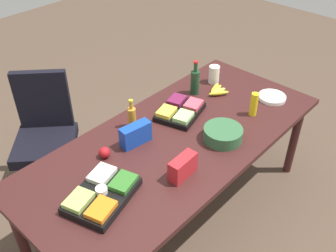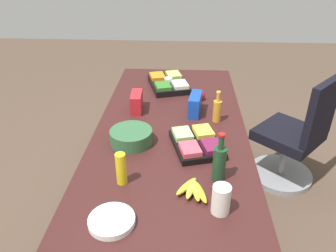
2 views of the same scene
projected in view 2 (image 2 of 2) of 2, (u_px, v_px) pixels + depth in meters
The scene contains 15 objects.
ground_plane at pixel (170, 209), 2.70m from camera, with size 10.00×10.00×0.00m, color brown.
conference_table at pixel (171, 136), 2.35m from camera, with size 2.32×1.04×0.77m.
office_chair at pixel (293, 143), 2.84m from camera, with size 0.68×0.68×1.01m.
paper_plate_stack at pixel (112, 221), 1.54m from camera, with size 0.22×0.22×0.03m, color white.
salad_bowl at pixel (131, 137), 2.12m from camera, with size 0.27×0.27×0.09m, color #305E38.
veggie_tray at pixel (168, 83), 2.92m from camera, with size 0.49×0.41×0.09m.
mustard_bottle at pixel (121, 169), 1.75m from camera, with size 0.06×0.06×0.19m, color yellow.
dressing_bottle at pixel (217, 110), 2.35m from camera, with size 0.07×0.07×0.23m.
mayo_jar at pixel (221, 199), 1.57m from camera, with size 0.09×0.09×0.15m, color white.
chip_bag_blue at pixel (195, 104), 2.46m from camera, with size 0.22×0.08×0.15m, color #1540B2.
fruit_platter at pixel (197, 143), 2.08m from camera, with size 0.42×0.37×0.07m.
wine_bottle at pixel (219, 162), 1.77m from camera, with size 0.09×0.09×0.29m.
banana_bunch at pixel (193, 189), 1.71m from camera, with size 0.21×0.18×0.04m.
chip_bag_red at pixel (137, 102), 2.51m from camera, with size 0.20×0.08×0.14m, color red.
apple_red at pixel (200, 96), 2.69m from camera, with size 0.08×0.08×0.08m, color #AC161C.
Camera 2 is at (2.00, 0.09, 1.93)m, focal length 35.36 mm.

